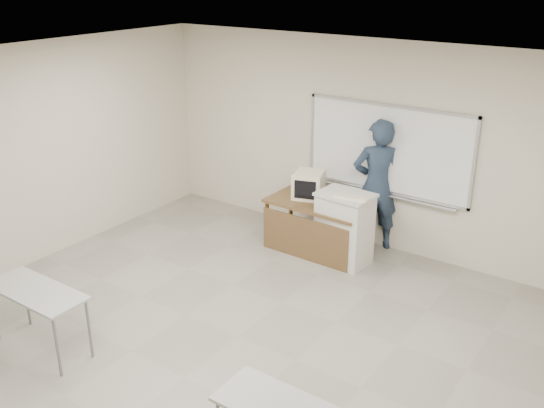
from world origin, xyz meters
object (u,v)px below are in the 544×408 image
Objects in this scene: laptop at (339,208)px; presenter at (377,185)px; mouse at (326,208)px; podium at (344,228)px; instructor_desk at (314,218)px; crt_monitor at (308,185)px; keyboard at (352,198)px; whiteboard at (387,151)px.

presenter is at bearing 73.05° from laptop.
podium is at bearing 32.24° from mouse.
crt_monitor is at bearing 137.57° from instructor_desk.
crt_monitor is at bearing 149.57° from keyboard.
crt_monitor is at bearing -150.27° from whiteboard.
instructor_desk is 0.47m from laptop.
crt_monitor is 5.00× the size of mouse.
podium is 0.87m from crt_monitor.
instructor_desk is 0.48m from podium.
crt_monitor is 0.24× the size of presenter.
keyboard is (0.63, -0.11, 0.49)m from instructor_desk.
podium is at bearing -34.63° from crt_monitor.
whiteboard reaches higher than crt_monitor.
presenter is at bearing 83.39° from podium.
mouse is 0.05× the size of presenter.
crt_monitor is (-0.73, 0.23, 0.42)m from podium.
keyboard is 0.81m from presenter.
presenter is (0.21, 0.72, 0.17)m from laptop.
keyboard is at bearing -22.15° from laptop.
presenter reaches higher than podium.
instructor_desk is at bearing -131.91° from whiteboard.
presenter reaches higher than laptop.
whiteboard is 1.22m from crt_monitor.
crt_monitor is at bearing 167.00° from podium.
podium is at bearing 2.50° from instructor_desk.
whiteboard is 1.67× the size of instructor_desk.
instructor_desk is (-0.70, -0.78, -0.93)m from whiteboard.
presenter is at bearing -137.74° from whiteboard.
whiteboard is 26.84× the size of mouse.
mouse is at bearing -175.66° from laptop.
whiteboard is 0.99m from keyboard.
keyboard is at bearing 53.88° from presenter.
instructor_desk is at bearing 177.45° from laptop.
presenter is at bearing 10.71° from crt_monitor.
whiteboard is at bearing -175.26° from presenter.
mouse is at bearing 23.06° from presenter.
whiteboard is at bearing 76.60° from keyboard.
instructor_desk is at bearing -61.04° from crt_monitor.
instructor_desk is 3.22× the size of crt_monitor.
mouse is (0.45, -0.27, -0.17)m from crt_monitor.
laptop reaches higher than instructor_desk.
crt_monitor reaches higher than keyboard.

